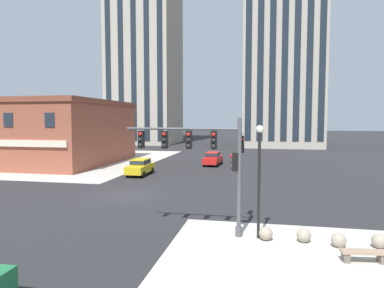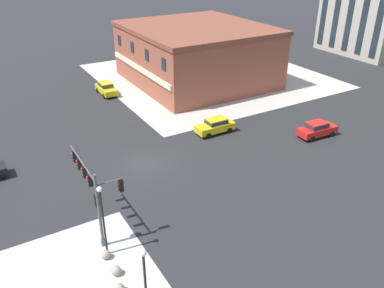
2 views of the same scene
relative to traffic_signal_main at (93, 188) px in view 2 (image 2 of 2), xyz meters
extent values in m
plane|color=#262628|center=(-7.56, 7.18, -3.96)|extent=(320.00, 320.00, 0.00)
cube|color=#B7B2A8|center=(-27.56, 27.18, -3.96)|extent=(32.00, 32.00, 0.02)
cylinder|color=#4C4C51|center=(1.48, -0.17, -3.71)|extent=(0.32, 0.32, 0.50)
cylinder|color=#4C4C51|center=(1.48, -0.17, -1.04)|extent=(0.20, 0.20, 5.85)
cylinder|color=#4C4C51|center=(-1.39, -0.17, 1.34)|extent=(5.76, 0.12, 0.12)
cylinder|color=#4C4C51|center=(1.48, 0.73, 1.04)|extent=(0.11, 1.80, 0.11)
cube|color=black|center=(0.23, -0.17, 0.79)|extent=(0.28, 0.28, 0.90)
sphere|color=red|center=(0.23, -0.33, 1.07)|extent=(0.18, 0.18, 0.18)
sphere|color=#282828|center=(0.23, -0.33, 0.79)|extent=(0.18, 0.18, 0.18)
sphere|color=#282828|center=(0.23, -0.33, 0.51)|extent=(0.18, 0.18, 0.18)
cube|color=black|center=(-1.02, -0.17, 0.79)|extent=(0.28, 0.28, 0.90)
sphere|color=red|center=(-1.02, -0.33, 1.07)|extent=(0.18, 0.18, 0.18)
sphere|color=#282828|center=(-1.02, -0.33, 0.79)|extent=(0.18, 0.18, 0.18)
sphere|color=#282828|center=(-1.02, -0.33, 0.51)|extent=(0.18, 0.18, 0.18)
cube|color=black|center=(-2.27, -0.17, 0.79)|extent=(0.28, 0.28, 0.90)
sphere|color=red|center=(-2.27, -0.33, 1.07)|extent=(0.18, 0.18, 0.18)
sphere|color=#282828|center=(-2.27, -0.33, 0.79)|extent=(0.18, 0.18, 0.18)
sphere|color=#282828|center=(-2.27, -0.33, 0.51)|extent=(0.18, 0.18, 0.18)
cube|color=black|center=(-3.52, -0.17, 0.79)|extent=(0.28, 0.28, 0.90)
sphere|color=red|center=(-3.52, -0.33, 1.07)|extent=(0.18, 0.18, 0.18)
sphere|color=#282828|center=(-3.52, -0.33, 0.79)|extent=(0.18, 0.18, 0.18)
sphere|color=#282828|center=(-3.52, -0.33, 0.51)|extent=(0.18, 0.18, 0.18)
cube|color=black|center=(1.28, -0.17, -0.26)|extent=(0.28, 0.28, 0.90)
sphere|color=red|center=(1.12, -0.17, 0.02)|extent=(0.18, 0.18, 0.18)
sphere|color=#282828|center=(1.12, -0.17, -0.26)|extent=(0.18, 0.18, 0.18)
sphere|color=#282828|center=(1.12, -0.17, -0.54)|extent=(0.18, 0.18, 0.18)
cube|color=black|center=(1.48, 1.53, 0.49)|extent=(0.28, 0.28, 0.90)
sphere|color=red|center=(1.48, 1.37, 0.77)|extent=(0.18, 0.18, 0.18)
sphere|color=#282828|center=(1.48, 1.37, 0.49)|extent=(0.18, 0.18, 0.18)
sphere|color=#282828|center=(1.48, 1.37, 0.21)|extent=(0.18, 0.18, 0.18)
sphere|color=gray|center=(2.79, -0.45, -3.63)|extent=(0.65, 0.65, 0.65)
sphere|color=gray|center=(4.54, -0.37, -3.63)|extent=(0.65, 0.65, 0.65)
sphere|color=gray|center=(6.01, -0.73, -3.63)|extent=(0.65, 0.65, 0.65)
cylinder|color=black|center=(2.44, -0.22, -1.39)|extent=(0.14, 0.14, 5.13)
sphere|color=white|center=(2.44, -0.22, 1.35)|extent=(0.36, 0.36, 0.36)
sphere|color=white|center=(9.03, -0.18, 1.38)|extent=(0.36, 0.36, 0.36)
cube|color=gold|center=(-27.62, 10.41, -3.26)|extent=(4.40, 1.77, 0.76)
cube|color=gold|center=(-27.77, 10.41, -2.58)|extent=(2.12, 1.50, 0.60)
cube|color=#232D38|center=(-27.77, 10.41, -2.58)|extent=(2.20, 1.54, 0.40)
cylinder|color=black|center=(-26.25, 11.25, -3.64)|extent=(0.64, 0.22, 0.64)
cylinder|color=black|center=(-26.25, 9.58, -3.64)|extent=(0.64, 0.22, 0.64)
cylinder|color=black|center=(-28.98, 11.25, -3.64)|extent=(0.64, 0.22, 0.64)
cylinder|color=black|center=(-28.98, 9.57, -3.64)|extent=(0.64, 0.22, 0.64)
cube|color=red|center=(-3.41, 25.75, -3.26)|extent=(2.05, 4.51, 0.76)
cube|color=red|center=(-3.42, 25.60, -2.58)|extent=(1.63, 2.21, 0.60)
cube|color=#232D38|center=(-3.42, 25.60, -2.58)|extent=(1.67, 2.30, 0.40)
cylinder|color=black|center=(-4.16, 27.17, -3.64)|extent=(0.26, 0.65, 0.64)
cylinder|color=black|center=(-2.49, 27.06, -3.64)|extent=(0.26, 0.65, 0.64)
cylinder|color=black|center=(-4.34, 24.44, -3.64)|extent=(0.26, 0.65, 0.64)
cylinder|color=black|center=(-2.67, 24.33, -3.64)|extent=(0.26, 0.65, 0.64)
cube|color=gold|center=(-9.74, 16.62, -3.26)|extent=(1.78, 4.41, 0.76)
cube|color=gold|center=(-9.74, 16.77, -2.58)|extent=(1.51, 2.12, 0.60)
cube|color=#232D38|center=(-9.74, 16.77, -2.58)|extent=(1.54, 2.21, 0.40)
cylinder|color=black|center=(-8.91, 15.25, -3.64)|extent=(0.22, 0.64, 0.64)
cylinder|color=black|center=(-10.58, 15.26, -3.64)|extent=(0.22, 0.64, 0.64)
cylinder|color=black|center=(-8.90, 17.98, -3.64)|extent=(0.22, 0.64, 0.64)
cylinder|color=black|center=(-10.57, 17.98, -3.64)|extent=(0.22, 0.64, 0.64)
cube|color=brown|center=(-26.36, 24.19, -0.16)|extent=(19.59, 18.03, 7.61)
cube|color=brown|center=(-26.36, 24.19, 3.95)|extent=(19.98, 18.39, 0.60)
cube|color=beige|center=(-26.36, 15.06, -0.73)|extent=(18.61, 0.24, 0.70)
cube|color=#1E2833|center=(-33.70, 15.14, 1.75)|extent=(1.10, 0.08, 1.50)
cube|color=#1E2833|center=(-28.81, 15.14, 1.75)|extent=(1.10, 0.08, 1.50)
cube|color=#1E2833|center=(-23.91, 15.14, 1.75)|extent=(1.10, 0.08, 1.50)
cube|color=#1E2833|center=(-19.01, 15.14, 1.75)|extent=(1.10, 0.08, 1.50)
camera|label=1|loc=(2.53, -16.94, 1.82)|focal=32.25mm
camera|label=2|loc=(23.14, -5.64, 15.28)|focal=36.99mm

